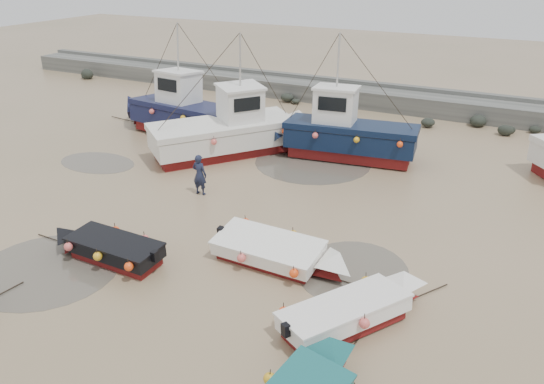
% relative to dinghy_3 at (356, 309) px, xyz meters
% --- Properties ---
extents(ground, '(120.00, 120.00, 0.00)m').
position_rel_dinghy_3_xyz_m(ground, '(-7.26, 1.02, -0.54)').
color(ground, '#9E8165').
rests_on(ground, ground).
extents(seawall, '(60.00, 4.92, 1.50)m').
position_rel_dinghy_3_xyz_m(seawall, '(-7.21, 23.01, 0.08)').
color(seawall, slate).
rests_on(seawall, ground).
extents(puddle_a, '(4.88, 4.88, 0.01)m').
position_rel_dinghy_3_xyz_m(puddle_a, '(-10.18, -1.92, -0.54)').
color(puddle_a, '#585146').
rests_on(puddle_a, ground).
extents(puddle_b, '(3.68, 3.68, 0.01)m').
position_rel_dinghy_3_xyz_m(puddle_b, '(-0.95, 2.63, -0.54)').
color(puddle_b, '#585146').
rests_on(puddle_b, ground).
extents(puddle_c, '(4.21, 4.21, 0.01)m').
position_rel_dinghy_3_xyz_m(puddle_c, '(-15.83, 6.35, -0.54)').
color(puddle_c, '#585146').
rests_on(puddle_c, ground).
extents(puddle_d, '(5.88, 5.88, 0.01)m').
position_rel_dinghy_3_xyz_m(puddle_d, '(-6.09, 11.35, -0.54)').
color(puddle_d, '#585146').
rests_on(puddle_d, ground).
extents(dinghy_3, '(3.87, 5.51, 1.43)m').
position_rel_dinghy_3_xyz_m(dinghy_3, '(0.00, 0.00, 0.00)').
color(dinghy_3, maroon).
rests_on(dinghy_3, ground).
extents(dinghy_4, '(5.74, 1.90, 1.43)m').
position_rel_dinghy_3_xyz_m(dinghy_4, '(-8.80, -0.45, 0.01)').
color(dinghy_4, maroon).
rests_on(dinghy_4, ground).
extents(dinghy_5, '(6.06, 2.28, 1.43)m').
position_rel_dinghy_3_xyz_m(dinghy_5, '(-3.38, 1.92, 0.00)').
color(dinghy_5, maroon).
rests_on(dinghy_5, ground).
extents(cabin_boat_0, '(10.83, 3.86, 6.22)m').
position_rel_dinghy_3_xyz_m(cabin_boat_0, '(-14.57, 12.17, 0.77)').
color(cabin_boat_0, maroon).
rests_on(cabin_boat_0, ground).
extents(cabin_boat_1, '(7.44, 9.14, 6.22)m').
position_rel_dinghy_3_xyz_m(cabin_boat_1, '(-10.31, 10.65, 0.78)').
color(cabin_boat_1, maroon).
rests_on(cabin_boat_1, ground).
extents(cabin_boat_2, '(9.78, 3.43, 6.22)m').
position_rel_dinghy_3_xyz_m(cabin_boat_2, '(-5.23, 12.64, 0.81)').
color(cabin_boat_2, maroon).
rests_on(cabin_boat_2, ground).
extents(person, '(0.68, 0.46, 1.84)m').
position_rel_dinghy_3_xyz_m(person, '(-9.01, 5.54, -0.54)').
color(person, '#1B2138').
rests_on(person, ground).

